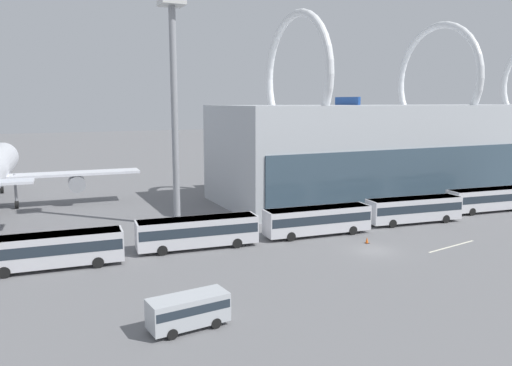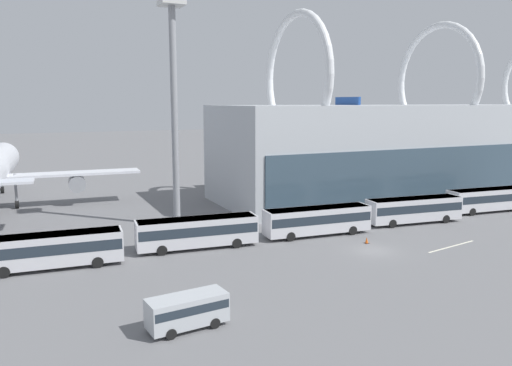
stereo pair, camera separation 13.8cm
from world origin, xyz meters
The scene contains 12 objects.
ground_plane centered at (0.00, 0.00, 0.00)m, with size 440.00×440.00×0.00m, color slate.
airliner_at_gate_far centered at (15.87, 40.11, 4.99)m, with size 35.69×35.25×15.28m.
shuttle_bus_1 centered at (-29.13, 7.36, 1.83)m, with size 12.22×3.47×3.10m.
shuttle_bus_2 centered at (-15.60, 7.94, 1.83)m, with size 12.26×3.72×3.10m.
shuttle_bus_3 centered at (-2.06, 7.26, 1.83)m, with size 12.23×3.50×3.10m.
shuttle_bus_4 centered at (11.48, 7.22, 1.83)m, with size 12.28×3.90×3.10m.
shuttle_bus_5 centered at (25.01, 8.06, 1.83)m, with size 12.26×3.72×3.10m.
service_van_foreground centered at (-21.71, -8.93, 1.30)m, with size 5.38×2.56×2.19m.
floodlight_mast centered at (-14.90, 17.94, 15.68)m, with size 2.71×2.71×25.75m.
lane_stripe_0 centered at (26.77, 11.56, 0.00)m, with size 7.89×0.25×0.01m, color silver.
lane_stripe_2 centered at (8.13, -2.15, 0.00)m, with size 7.41×0.25×0.01m, color silver.
traffic_cone_1 centered at (0.96, 2.39, 0.32)m, with size 0.44×0.44×0.66m.
Camera 2 is at (-30.26, -38.48, 14.50)m, focal length 35.00 mm.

